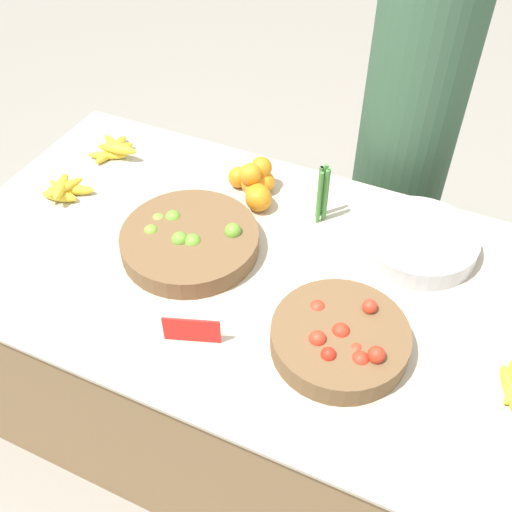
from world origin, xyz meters
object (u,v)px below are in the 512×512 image
metal_bowl (418,241)px  vendor_person (402,161)px  lime_bowl (189,241)px  tomato_basket (339,338)px  price_sign (192,330)px

metal_bowl → vendor_person: 0.56m
lime_bowl → vendor_person: size_ratio=0.26×
metal_bowl → tomato_basket: bearing=-102.1°
tomato_basket → price_sign: bearing=-158.6°
lime_bowl → metal_bowl: size_ratio=1.18×
tomato_basket → lime_bowl: bearing=163.1°
vendor_person → lime_bowl: bearing=-118.8°
lime_bowl → metal_bowl: (0.61, 0.28, -0.00)m
metal_bowl → vendor_person: (-0.17, 0.52, -0.11)m
price_sign → vendor_person: bearing=56.6°
tomato_basket → metal_bowl: 0.45m
metal_bowl → price_sign: size_ratio=2.44×
vendor_person → price_sign: bearing=-103.8°
lime_bowl → vendor_person: bearing=61.2°
metal_bowl → vendor_person: bearing=108.0°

